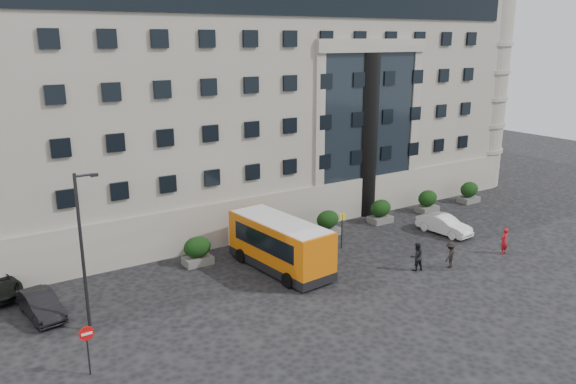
{
  "coord_description": "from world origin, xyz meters",
  "views": [
    {
      "loc": [
        -17.45,
        -23.48,
        13.99
      ],
      "look_at": [
        0.48,
        4.07,
        5.0
      ],
      "focal_mm": 35.0,
      "sensor_mm": 36.0,
      "label": 1
    }
  ],
  "objects_px": {
    "hedge_f": "(469,192)",
    "red_truck": "(40,234)",
    "parked_car_b": "(41,305)",
    "pedestrian_a": "(504,241)",
    "hedge_b": "(267,236)",
    "pedestrian_c": "(450,255)",
    "no_entry_sign": "(87,341)",
    "hedge_c": "(328,223)",
    "pedestrian_b": "(417,257)",
    "street_lamp": "(83,247)",
    "hedge_d": "(381,211)",
    "white_taxi": "(444,225)",
    "minibus": "(280,243)",
    "hedge_a": "(197,251)",
    "hedge_e": "(427,201)",
    "bus_stop_sign": "(342,225)"
  },
  "relations": [
    {
      "from": "no_entry_sign",
      "to": "pedestrian_b",
      "type": "bearing_deg",
      "value": 1.46
    },
    {
      "from": "red_truck",
      "to": "minibus",
      "type": "bearing_deg",
      "value": -48.42
    },
    {
      "from": "hedge_c",
      "to": "red_truck",
      "type": "height_order",
      "value": "red_truck"
    },
    {
      "from": "pedestrian_b",
      "to": "hedge_f",
      "type": "bearing_deg",
      "value": -139.19
    },
    {
      "from": "pedestrian_a",
      "to": "hedge_c",
      "type": "bearing_deg",
      "value": -59.77
    },
    {
      "from": "hedge_f",
      "to": "no_entry_sign",
      "type": "bearing_deg",
      "value": -165.83
    },
    {
      "from": "hedge_a",
      "to": "parked_car_b",
      "type": "distance_m",
      "value": 9.95
    },
    {
      "from": "minibus",
      "to": "pedestrian_c",
      "type": "distance_m",
      "value": 10.76
    },
    {
      "from": "no_entry_sign",
      "to": "parked_car_b",
      "type": "relative_size",
      "value": 0.58
    },
    {
      "from": "hedge_b",
      "to": "parked_car_b",
      "type": "distance_m",
      "value": 15.08
    },
    {
      "from": "street_lamp",
      "to": "pedestrian_c",
      "type": "bearing_deg",
      "value": -11.74
    },
    {
      "from": "pedestrian_c",
      "to": "parked_car_b",
      "type": "bearing_deg",
      "value": -38.05
    },
    {
      "from": "hedge_a",
      "to": "pedestrian_b",
      "type": "relative_size",
      "value": 1.02
    },
    {
      "from": "hedge_a",
      "to": "hedge_f",
      "type": "xyz_separation_m",
      "value": [
        26.0,
        0.0,
        0.0
      ]
    },
    {
      "from": "hedge_c",
      "to": "pedestrian_b",
      "type": "bearing_deg",
      "value": -85.56
    },
    {
      "from": "minibus",
      "to": "red_truck",
      "type": "distance_m",
      "value": 16.3
    },
    {
      "from": "pedestrian_c",
      "to": "no_entry_sign",
      "type": "bearing_deg",
      "value": -21.57
    },
    {
      "from": "pedestrian_a",
      "to": "pedestrian_b",
      "type": "bearing_deg",
      "value": -18.19
    },
    {
      "from": "hedge_b",
      "to": "hedge_d",
      "type": "relative_size",
      "value": 1.0
    },
    {
      "from": "hedge_a",
      "to": "red_truck",
      "type": "distance_m",
      "value": 10.96
    },
    {
      "from": "pedestrian_a",
      "to": "pedestrian_c",
      "type": "height_order",
      "value": "pedestrian_a"
    },
    {
      "from": "hedge_f",
      "to": "red_truck",
      "type": "bearing_deg",
      "value": 167.69
    },
    {
      "from": "parked_car_b",
      "to": "white_taxi",
      "type": "xyz_separation_m",
      "value": [
        27.5,
        -2.53,
        0.03
      ]
    },
    {
      "from": "hedge_c",
      "to": "hedge_e",
      "type": "distance_m",
      "value": 10.4
    },
    {
      "from": "minibus",
      "to": "pedestrian_a",
      "type": "height_order",
      "value": "minibus"
    },
    {
      "from": "pedestrian_c",
      "to": "minibus",
      "type": "bearing_deg",
      "value": -52.45
    },
    {
      "from": "hedge_c",
      "to": "white_taxi",
      "type": "relative_size",
      "value": 0.44
    },
    {
      "from": "hedge_d",
      "to": "hedge_e",
      "type": "relative_size",
      "value": 1.0
    },
    {
      "from": "parked_car_b",
      "to": "white_taxi",
      "type": "relative_size",
      "value": 0.95
    },
    {
      "from": "hedge_d",
      "to": "no_entry_sign",
      "type": "xyz_separation_m",
      "value": [
        -24.6,
        -8.84,
        0.72
      ]
    },
    {
      "from": "hedge_f",
      "to": "street_lamp",
      "type": "xyz_separation_m",
      "value": [
        -33.94,
        -4.8,
        3.44
      ]
    },
    {
      "from": "red_truck",
      "to": "pedestrian_c",
      "type": "relative_size",
      "value": 3.09
    },
    {
      "from": "hedge_b",
      "to": "hedge_f",
      "type": "bearing_deg",
      "value": 0.0
    },
    {
      "from": "parked_car_b",
      "to": "pedestrian_a",
      "type": "xyz_separation_m",
      "value": [
        27.74,
        -7.51,
        0.24
      ]
    },
    {
      "from": "hedge_c",
      "to": "hedge_d",
      "type": "bearing_deg",
      "value": 0.0
    },
    {
      "from": "pedestrian_a",
      "to": "bus_stop_sign",
      "type": "bearing_deg",
      "value": -46.72
    },
    {
      "from": "street_lamp",
      "to": "pedestrian_a",
      "type": "xyz_separation_m",
      "value": [
        25.94,
        -4.74,
        -3.47
      ]
    },
    {
      "from": "hedge_c",
      "to": "minibus",
      "type": "xyz_separation_m",
      "value": [
        -6.38,
        -3.53,
        0.83
      ]
    },
    {
      "from": "white_taxi",
      "to": "pedestrian_b",
      "type": "relative_size",
      "value": 2.33
    },
    {
      "from": "parked_car_b",
      "to": "street_lamp",
      "type": "bearing_deg",
      "value": -64.94
    },
    {
      "from": "no_entry_sign",
      "to": "hedge_b",
      "type": "bearing_deg",
      "value": 31.9
    },
    {
      "from": "pedestrian_b",
      "to": "hedge_a",
      "type": "bearing_deg",
      "value": -25.31
    },
    {
      "from": "pedestrian_c",
      "to": "pedestrian_b",
      "type": "bearing_deg",
      "value": -42.89
    },
    {
      "from": "hedge_b",
      "to": "hedge_f",
      "type": "xyz_separation_m",
      "value": [
        20.8,
        0.0,
        0.0
      ]
    },
    {
      "from": "hedge_c",
      "to": "pedestrian_b",
      "type": "xyz_separation_m",
      "value": [
        0.65,
        -8.33,
        -0.03
      ]
    },
    {
      "from": "no_entry_sign",
      "to": "street_lamp",
      "type": "bearing_deg",
      "value": 75.28
    },
    {
      "from": "street_lamp",
      "to": "hedge_f",
      "type": "bearing_deg",
      "value": 8.05
    },
    {
      "from": "parked_car_b",
      "to": "white_taxi",
      "type": "distance_m",
      "value": 27.62
    },
    {
      "from": "red_truck",
      "to": "pedestrian_b",
      "type": "relative_size",
      "value": 2.91
    },
    {
      "from": "hedge_b",
      "to": "street_lamp",
      "type": "relative_size",
      "value": 0.23
    }
  ]
}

